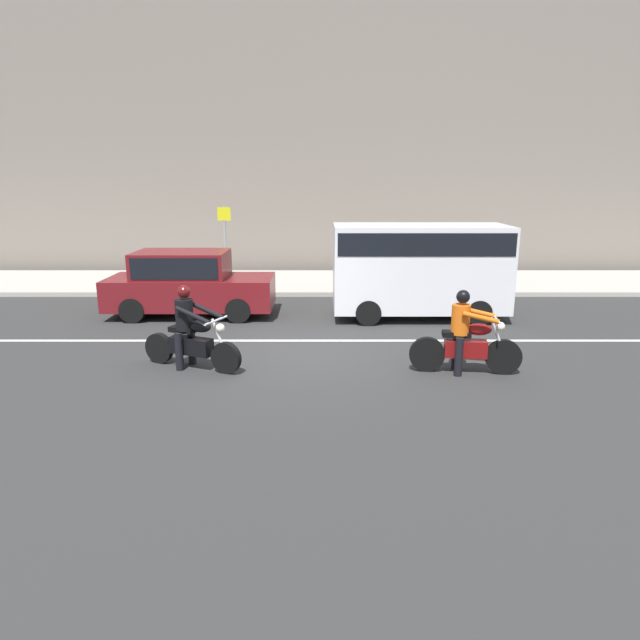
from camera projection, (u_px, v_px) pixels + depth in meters
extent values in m
plane|color=#2D2D2D|center=(294.00, 353.00, 11.77)|extent=(80.00, 80.00, 0.00)
cube|color=#A8A399|center=(303.00, 282.00, 19.52)|extent=(40.00, 4.40, 0.14)
cube|color=slate|center=(304.00, 126.00, 21.48)|extent=(40.00, 1.40, 11.12)
cube|color=silver|center=(253.00, 341.00, 12.64)|extent=(18.00, 0.14, 0.01)
cylinder|color=black|center=(501.00, 357.00, 10.42)|extent=(0.67, 0.19, 0.66)
cylinder|color=black|center=(425.00, 354.00, 10.57)|extent=(0.67, 0.19, 0.66)
cylinder|color=silver|center=(496.00, 338.00, 10.35)|extent=(0.36, 0.10, 0.78)
cube|color=maroon|center=(463.00, 348.00, 10.46)|extent=(0.80, 0.37, 0.32)
ellipsoid|color=maroon|center=(476.00, 329.00, 10.35)|extent=(0.50, 0.29, 0.22)
cube|color=black|center=(454.00, 334.00, 10.41)|extent=(0.54, 0.30, 0.10)
cylinder|color=silver|center=(494.00, 319.00, 10.27)|extent=(0.12, 0.70, 0.04)
sphere|color=silver|center=(498.00, 326.00, 10.29)|extent=(0.17, 0.17, 0.17)
cylinder|color=silver|center=(445.00, 351.00, 10.68)|extent=(0.70, 0.15, 0.07)
cylinder|color=black|center=(456.00, 357.00, 10.31)|extent=(0.17, 0.17, 0.73)
cylinder|color=black|center=(454.00, 350.00, 10.70)|extent=(0.17, 0.17, 0.73)
cylinder|color=orange|center=(458.00, 319.00, 10.34)|extent=(0.38, 0.38, 0.56)
cylinder|color=orange|center=(478.00, 317.00, 10.07)|extent=(0.67, 0.16, 0.23)
cylinder|color=orange|center=(474.00, 312.00, 10.49)|extent=(0.67, 0.16, 0.23)
sphere|color=tan|center=(461.00, 298.00, 10.24)|extent=(0.20, 0.20, 0.20)
sphere|color=black|center=(461.00, 297.00, 10.23)|extent=(0.25, 0.25, 0.25)
cylinder|color=black|center=(224.00, 358.00, 10.44)|extent=(0.60, 0.35, 0.61)
cylinder|color=black|center=(157.00, 348.00, 11.04)|extent=(0.60, 0.35, 0.61)
cylinder|color=silver|center=(217.00, 339.00, 10.40)|extent=(0.35, 0.19, 0.77)
cube|color=black|center=(189.00, 346.00, 10.71)|extent=(0.89, 0.60, 0.32)
ellipsoid|color=black|center=(197.00, 327.00, 10.52)|extent=(0.54, 0.41, 0.22)
cube|color=black|center=(180.00, 330.00, 10.70)|extent=(0.57, 0.43, 0.10)
cylinder|color=silver|center=(214.00, 320.00, 10.34)|extent=(0.32, 0.66, 0.04)
sphere|color=silver|center=(218.00, 328.00, 10.34)|extent=(0.17, 0.17, 0.17)
cylinder|color=silver|center=(182.00, 348.00, 10.99)|extent=(0.67, 0.34, 0.07)
cylinder|color=black|center=(177.00, 352.00, 10.60)|extent=(0.20, 0.20, 0.73)
cylinder|color=black|center=(189.00, 346.00, 10.96)|extent=(0.20, 0.20, 0.73)
cylinder|color=black|center=(182.00, 315.00, 10.61)|extent=(0.45, 0.45, 0.59)
cylinder|color=black|center=(190.00, 316.00, 10.26)|extent=(0.72, 0.38, 0.30)
cylinder|color=black|center=(204.00, 311.00, 10.65)|extent=(0.72, 0.38, 0.30)
sphere|color=tan|center=(181.00, 293.00, 10.50)|extent=(0.20, 0.20, 0.20)
sphere|color=#510F0F|center=(181.00, 292.00, 10.49)|extent=(0.25, 0.25, 0.25)
cube|color=maroon|center=(189.00, 292.00, 14.87)|extent=(4.34, 1.76, 0.80)
cube|color=maroon|center=(179.00, 264.00, 14.69)|extent=(2.39, 1.62, 0.68)
cube|color=black|center=(179.00, 264.00, 14.69)|extent=(2.20, 1.65, 0.54)
cylinder|color=black|center=(240.00, 304.00, 14.95)|extent=(0.64, 1.82, 0.64)
cylinder|color=black|center=(139.00, 304.00, 14.94)|extent=(0.64, 1.82, 0.64)
cube|color=silver|center=(417.00, 267.00, 14.54)|extent=(4.44, 1.90, 2.18)
cube|color=black|center=(418.00, 241.00, 14.37)|extent=(4.31, 1.93, 0.56)
cylinder|color=black|center=(467.00, 305.00, 14.79)|extent=(0.64, 1.96, 0.64)
cylinder|color=black|center=(363.00, 305.00, 14.78)|extent=(0.64, 1.96, 0.64)
cylinder|color=gray|center=(223.00, 244.00, 19.05)|extent=(0.08, 0.08, 2.54)
cube|color=yellow|center=(222.00, 214.00, 18.78)|extent=(0.44, 0.03, 0.44)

